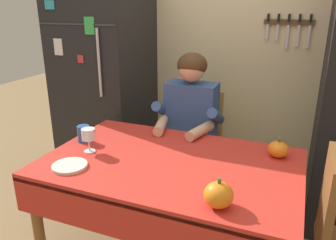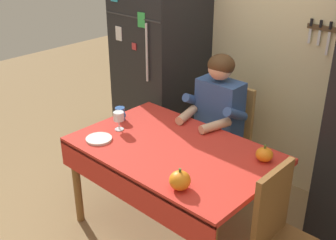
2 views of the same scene
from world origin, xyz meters
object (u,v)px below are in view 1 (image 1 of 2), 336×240
seated_person (188,125)px  serving_tray (70,166)px  refrigerator (106,84)px  pumpkin_medium (219,195)px  wine_glass (88,135)px  pumpkin_large (278,149)px  coffee_mug (84,134)px  dining_table (169,176)px  chair_behind_person (195,144)px

seated_person → serving_tray: bearing=-113.4°
refrigerator → pumpkin_medium: bearing=-42.6°
serving_tray → wine_glass: bearing=94.4°
pumpkin_large → coffee_mug: bearing=-168.7°
dining_table → coffee_mug: size_ratio=13.48×
chair_behind_person → dining_table: bearing=-83.0°
chair_behind_person → pumpkin_large: (0.64, -0.50, 0.28)m
wine_glass → serving_tray: size_ratio=0.77×
serving_tray → pumpkin_medium: bearing=-4.0°
seated_person → wine_glass: bearing=-120.7°
pumpkin_large → chair_behind_person: bearing=142.3°
chair_behind_person → coffee_mug: bearing=-125.1°
refrigerator → chair_behind_person: refrigerator is taller
dining_table → serving_tray: 0.54m
wine_glass → pumpkin_medium: size_ratio=1.05×
seated_person → pumpkin_medium: bearing=-63.9°
seated_person → serving_tray: size_ratio=6.65×
chair_behind_person → pumpkin_medium: (0.45, -1.11, 0.29)m
dining_table → wine_glass: size_ratio=9.74×
refrigerator → dining_table: 1.32m
chair_behind_person → wine_glass: size_ratio=6.47×
wine_glass → serving_tray: (0.02, -0.21, -0.10)m
refrigerator → coffee_mug: (0.34, -0.82, -0.11)m
dining_table → pumpkin_medium: (0.35, -0.31, 0.14)m
wine_glass → pumpkin_medium: wine_glass is taller
wine_glass → pumpkin_medium: (0.84, -0.26, -0.05)m
wine_glass → pumpkin_large: wine_glass is taller
pumpkin_large → dining_table: bearing=-151.4°
seated_person → wine_glass: seated_person is taller
refrigerator → pumpkin_medium: size_ratio=13.13×
refrigerator → chair_behind_person: size_ratio=1.94×
chair_behind_person → seated_person: seated_person is taller
dining_table → wine_glass: wine_glass is taller
seated_person → serving_tray: 0.94m
seated_person → pumpkin_large: bearing=-25.6°
chair_behind_person → pumpkin_medium: bearing=-67.9°
pumpkin_medium → seated_person: bearing=116.1°
seated_person → wine_glass: (-0.39, -0.65, 0.11)m
refrigerator → wine_glass: bearing=-63.5°
wine_glass → dining_table: bearing=5.8°
refrigerator → pumpkin_large: (1.49, -0.59, -0.11)m
refrigerator → serving_tray: bearing=-67.1°
dining_table → pumpkin_large: bearing=28.6°
chair_behind_person → serving_tray: bearing=-109.5°
coffee_mug → chair_behind_person: bearing=54.9°
seated_person → coffee_mug: size_ratio=11.99×
refrigerator → pumpkin_large: size_ratio=15.71×
coffee_mug → dining_table: bearing=-6.4°
dining_table → wine_glass: (-0.48, -0.05, 0.19)m
wine_glass → chair_behind_person: bearing=65.3°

